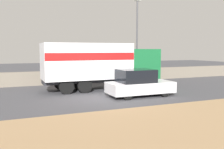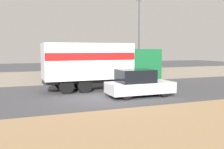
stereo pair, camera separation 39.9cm
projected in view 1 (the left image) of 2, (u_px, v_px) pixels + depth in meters
ground_plane at (109, 98)px, 13.91m from camera, size 80.00×80.00×0.00m
dirt_shoulder_foreground at (165, 125)px, 8.93m from camera, size 60.00×5.53×0.04m
stone_wall_backdrop at (77, 77)px, 20.14m from camera, size 60.00×0.35×1.06m
street_lamp at (137, 34)px, 21.44m from camera, size 0.56×0.28×7.06m
box_truck at (99, 63)px, 16.85m from camera, size 7.97×2.36×3.13m
car_hatchback at (139, 83)px, 14.51m from camera, size 3.87×1.70×1.58m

